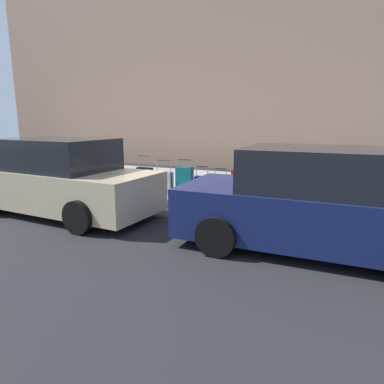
# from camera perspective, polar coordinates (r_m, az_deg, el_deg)

# --- Properties ---
(ground_plane) EXTENTS (40.00, 40.00, 0.00)m
(ground_plane) POSITION_cam_1_polar(r_m,az_deg,el_deg) (8.92, -9.61, -1.58)
(ground_plane) COLOR black
(sidewalk_curb) EXTENTS (18.00, 5.00, 0.14)m
(sidewalk_curb) POSITION_cam_1_polar(r_m,az_deg,el_deg) (11.03, -2.53, 1.56)
(sidewalk_curb) COLOR gray
(sidewalk_curb) RESTS_ON ground_plane
(building_facade_sidewalk_side) EXTENTS (24.00, 3.00, 10.30)m
(building_facade_sidewalk_side) POSITION_cam_1_polar(r_m,az_deg,el_deg) (16.41, 6.76, 22.77)
(building_facade_sidewalk_side) COLOR #9E7A60
(building_facade_sidewalk_side) RESTS_ON ground_plane
(suitcase_black_0) EXTENTS (0.36, 0.21, 0.85)m
(suitcase_black_0) POSITION_cam_1_polar(r_m,az_deg,el_deg) (7.92, 15.53, -0.60)
(suitcase_black_0) COLOR black
(suitcase_black_0) RESTS_ON sidewalk_curb
(suitcase_olive_1) EXTENTS (0.49, 0.26, 0.59)m
(suitcase_olive_1) POSITION_cam_1_polar(r_m,az_deg,el_deg) (8.14, 11.94, -0.03)
(suitcase_olive_1) COLOR #59601E
(suitcase_olive_1) RESTS_ON sidewalk_curb
(suitcase_red_2) EXTENTS (0.39, 0.22, 1.07)m
(suitcase_red_2) POSITION_cam_1_polar(r_m,az_deg,el_deg) (8.15, 8.02, 0.93)
(suitcase_red_2) COLOR red
(suitcase_red_2) RESTS_ON sidewalk_curb
(suitcase_maroon_3) EXTENTS (0.36, 0.25, 0.79)m
(suitcase_maroon_3) POSITION_cam_1_polar(r_m,az_deg,el_deg) (8.34, 4.82, 0.52)
(suitcase_maroon_3) COLOR maroon
(suitcase_maroon_3) RESTS_ON sidewalk_curb
(suitcase_navy_4) EXTENTS (0.36, 0.21, 0.82)m
(suitcase_navy_4) POSITION_cam_1_polar(r_m,az_deg,el_deg) (8.45, 1.68, 0.78)
(suitcase_navy_4) COLOR navy
(suitcase_navy_4) RESTS_ON sidewalk_curb
(suitcase_teal_5) EXTENTS (0.43, 0.24, 0.97)m
(suitcase_teal_5) POSITION_cam_1_polar(r_m,az_deg,el_deg) (8.70, -1.25, 1.76)
(suitcase_teal_5) COLOR #0F606B
(suitcase_teal_5) RESTS_ON sidewalk_curb
(suitcase_silver_6) EXTENTS (0.50, 0.23, 0.93)m
(suitcase_silver_6) POSITION_cam_1_polar(r_m,az_deg,el_deg) (8.93, -4.75, 1.51)
(suitcase_silver_6) COLOR #9EA0A8
(suitcase_silver_6) RESTS_ON sidewalk_curb
(suitcase_black_7) EXTENTS (0.45, 0.24, 1.02)m
(suitcase_black_7) POSITION_cam_1_polar(r_m,az_deg,el_deg) (9.21, -7.94, 2.00)
(suitcase_black_7) COLOR black
(suitcase_black_7) RESTS_ON sidewalk_curb
(suitcase_olive_8) EXTENTS (0.51, 0.29, 0.62)m
(suitcase_olive_8) POSITION_cam_1_polar(r_m,az_deg,el_deg) (9.59, -10.67, 1.92)
(suitcase_olive_8) COLOR #59601E
(suitcase_olive_8) RESTS_ON sidewalk_curb
(fire_hydrant) EXTENTS (0.39, 0.21, 0.75)m
(fire_hydrant) POSITION_cam_1_polar(r_m,az_deg,el_deg) (10.04, -14.97, 2.80)
(fire_hydrant) COLOR red
(fire_hydrant) RESTS_ON sidewalk_curb
(bollard_post) EXTENTS (0.12, 0.12, 0.68)m
(bollard_post) POSITION_cam_1_polar(r_m,az_deg,el_deg) (10.31, -18.04, 2.56)
(bollard_post) COLOR brown
(bollard_post) RESTS_ON sidewalk_curb
(parking_meter) EXTENTS (0.12, 0.09, 1.27)m
(parking_meter) POSITION_cam_1_polar(r_m,az_deg,el_deg) (8.07, 22.51, 3.23)
(parking_meter) COLOR slate
(parking_meter) RESTS_ON sidewalk_curb
(parked_car_navy_0) EXTENTS (4.40, 2.10, 1.65)m
(parked_car_navy_0) POSITION_cam_1_polar(r_m,az_deg,el_deg) (5.77, 20.24, -1.77)
(parked_car_navy_0) COLOR #141E4C
(parked_car_navy_0) RESTS_ON ground_plane
(parked_car_beige_1) EXTENTS (4.62, 2.17, 1.68)m
(parked_car_beige_1) POSITION_cam_1_polar(r_m,az_deg,el_deg) (8.08, -21.36, 2.01)
(parked_car_beige_1) COLOR tan
(parked_car_beige_1) RESTS_ON ground_plane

